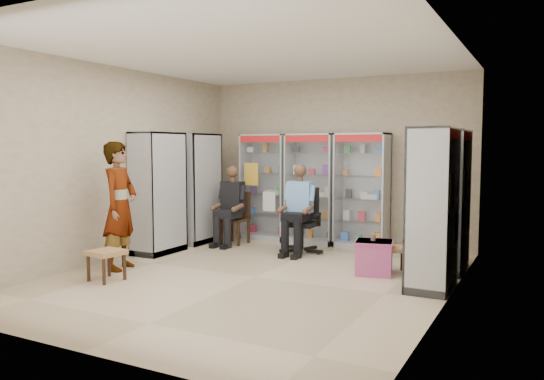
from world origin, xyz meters
The scene contains 18 objects.
floor centered at (0.00, 0.00, 0.00)m, with size 6.00×6.00×0.00m, color #C7AE8A.
room_shell centered at (0.00, 0.00, 1.97)m, with size 5.02×6.02×3.01m.
cabinet_back_left centered at (-1.30, 2.73, 1.00)m, with size 0.90×0.50×2.00m, color #A3A5AA.
cabinet_back_mid centered at (-0.35, 2.73, 1.00)m, with size 0.90×0.50×2.00m, color silver.
cabinet_back_right centered at (0.60, 2.73, 1.00)m, with size 0.90×0.50×2.00m, color #A0A3A7.
cabinet_right_far centered at (2.23, 1.60, 1.00)m, with size 0.50×0.90×2.00m, color #AAADB1.
cabinet_right_near centered at (2.23, 0.50, 1.00)m, with size 0.50×0.90×2.00m, color #A8AAAF.
cabinet_left_far centered at (-2.23, 1.80, 1.00)m, with size 0.50×0.90×2.00m, color #A2A4A8.
cabinet_left_near centered at (-2.23, 0.70, 1.00)m, with size 0.50×0.90×2.00m, color #B6B8BE.
wooden_chair centered at (-1.55, 2.00, 0.47)m, with size 0.42×0.42×0.94m, color black.
seated_customer centered at (-1.55, 1.95, 0.67)m, with size 0.44×0.60×1.34m, color black, non-canonical shape.
office_chair centered at (-0.13, 1.80, 0.54)m, with size 0.59×0.59×1.09m, color black.
seated_shopkeeper centered at (-0.13, 1.75, 0.69)m, with size 0.46×0.63×1.39m, color #72A4E2, non-canonical shape.
pink_trunk centered at (1.38, 0.92, 0.23)m, with size 0.48×0.47×0.47m, color #A54271.
tea_glass centered at (1.36, 0.94, 0.51)m, with size 0.07×0.07×0.09m, color #622908.
woven_stool_a centered at (1.58, 1.13, 0.18)m, with size 0.36×0.36×0.36m, color #A77B46.
woven_stool_b centered at (-1.64, -1.07, 0.20)m, with size 0.41×0.41×0.41m, color #B18C4A.
standing_man centered at (-1.95, -0.48, 0.92)m, with size 0.67×0.44×1.84m, color gray.
Camera 1 is at (3.49, -6.15, 1.76)m, focal length 35.00 mm.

